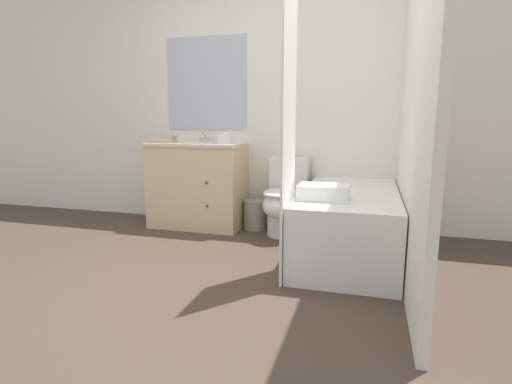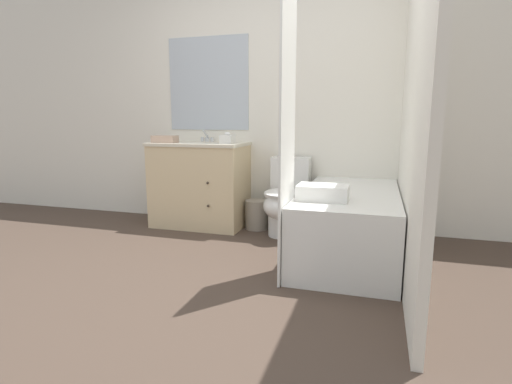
{
  "view_description": "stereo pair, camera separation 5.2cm",
  "coord_description": "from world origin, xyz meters",
  "px_view_note": "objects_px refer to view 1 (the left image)",
  "views": [
    {
      "loc": [
        0.95,
        -2.2,
        1.07
      ],
      "look_at": [
        0.09,
        0.77,
        0.51
      ],
      "focal_mm": 28.0,
      "sensor_mm": 36.0,
      "label": 1
    },
    {
      "loc": [
        1.0,
        -2.18,
        1.07
      ],
      "look_at": [
        0.09,
        0.77,
        0.51
      ],
      "focal_mm": 28.0,
      "sensor_mm": 36.0,
      "label": 2
    }
  ],
  "objects_px": {
    "toilet": "(284,200)",
    "wastebasket": "(255,214)",
    "tissue_box": "(226,139)",
    "bath_towel_folded": "(324,192)",
    "bathtub": "(349,223)",
    "vanity_cabinet": "(198,184)",
    "hand_towel_folded": "(163,139)",
    "sink_faucet": "(205,138)"
  },
  "relations": [
    {
      "from": "toilet",
      "to": "vanity_cabinet",
      "type": "bearing_deg",
      "value": 174.42
    },
    {
      "from": "toilet",
      "to": "wastebasket",
      "type": "distance_m",
      "value": 0.39
    },
    {
      "from": "sink_faucet",
      "to": "tissue_box",
      "type": "height_order",
      "value": "sink_faucet"
    },
    {
      "from": "bathtub",
      "to": "bath_towel_folded",
      "type": "distance_m",
      "value": 0.53
    },
    {
      "from": "vanity_cabinet",
      "to": "tissue_box",
      "type": "distance_m",
      "value": 0.56
    },
    {
      "from": "tissue_box",
      "to": "bath_towel_folded",
      "type": "distance_m",
      "value": 1.37
    },
    {
      "from": "sink_faucet",
      "to": "hand_towel_folded",
      "type": "bearing_deg",
      "value": -133.55
    },
    {
      "from": "tissue_box",
      "to": "bath_towel_folded",
      "type": "height_order",
      "value": "tissue_box"
    },
    {
      "from": "sink_faucet",
      "to": "hand_towel_folded",
      "type": "xyz_separation_m",
      "value": [
        -0.3,
        -0.32,
        0.0
      ]
    },
    {
      "from": "sink_faucet",
      "to": "wastebasket",
      "type": "distance_m",
      "value": 0.95
    },
    {
      "from": "bathtub",
      "to": "tissue_box",
      "type": "distance_m",
      "value": 1.42
    },
    {
      "from": "toilet",
      "to": "bathtub",
      "type": "bearing_deg",
      "value": -33.78
    },
    {
      "from": "sink_faucet",
      "to": "wastebasket",
      "type": "relative_size",
      "value": 0.49
    },
    {
      "from": "bath_towel_folded",
      "to": "sink_faucet",
      "type": "bearing_deg",
      "value": 141.17
    },
    {
      "from": "bathtub",
      "to": "hand_towel_folded",
      "type": "relative_size",
      "value": 6.27
    },
    {
      "from": "tissue_box",
      "to": "hand_towel_folded",
      "type": "xyz_separation_m",
      "value": [
        -0.63,
        -0.08,
        -0.01
      ]
    },
    {
      "from": "vanity_cabinet",
      "to": "hand_towel_folded",
      "type": "xyz_separation_m",
      "value": [
        -0.3,
        -0.13,
        0.45
      ]
    },
    {
      "from": "bathtub",
      "to": "bath_towel_folded",
      "type": "relative_size",
      "value": 4.37
    },
    {
      "from": "toilet",
      "to": "hand_towel_folded",
      "type": "height_order",
      "value": "hand_towel_folded"
    },
    {
      "from": "vanity_cabinet",
      "to": "tissue_box",
      "type": "height_order",
      "value": "tissue_box"
    },
    {
      "from": "tissue_box",
      "to": "hand_towel_folded",
      "type": "height_order",
      "value": "tissue_box"
    },
    {
      "from": "hand_towel_folded",
      "to": "sink_faucet",
      "type": "bearing_deg",
      "value": 46.45
    },
    {
      "from": "vanity_cabinet",
      "to": "sink_faucet",
      "type": "distance_m",
      "value": 0.49
    },
    {
      "from": "tissue_box",
      "to": "sink_faucet",
      "type": "bearing_deg",
      "value": 143.07
    },
    {
      "from": "sink_faucet",
      "to": "tissue_box",
      "type": "xyz_separation_m",
      "value": [
        0.32,
        -0.24,
        0.01
      ]
    },
    {
      "from": "bath_towel_folded",
      "to": "hand_towel_folded",
      "type": "bearing_deg",
      "value": 155.14
    },
    {
      "from": "vanity_cabinet",
      "to": "wastebasket",
      "type": "relative_size",
      "value": 3.24
    },
    {
      "from": "wastebasket",
      "to": "hand_towel_folded",
      "type": "bearing_deg",
      "value": -169.47
    },
    {
      "from": "toilet",
      "to": "wastebasket",
      "type": "relative_size",
      "value": 2.48
    },
    {
      "from": "toilet",
      "to": "bathtub",
      "type": "height_order",
      "value": "toilet"
    },
    {
      "from": "sink_faucet",
      "to": "bathtub",
      "type": "relative_size",
      "value": 0.09
    },
    {
      "from": "sink_faucet",
      "to": "wastebasket",
      "type": "xyz_separation_m",
      "value": [
        0.59,
        -0.16,
        -0.74
      ]
    },
    {
      "from": "wastebasket",
      "to": "hand_towel_folded",
      "type": "relative_size",
      "value": 1.18
    },
    {
      "from": "bathtub",
      "to": "toilet",
      "type": "bearing_deg",
      "value": 146.22
    },
    {
      "from": "vanity_cabinet",
      "to": "hand_towel_folded",
      "type": "distance_m",
      "value": 0.56
    },
    {
      "from": "tissue_box",
      "to": "hand_towel_folded",
      "type": "relative_size",
      "value": 0.52
    },
    {
      "from": "sink_faucet",
      "to": "bath_towel_folded",
      "type": "height_order",
      "value": "sink_faucet"
    },
    {
      "from": "tissue_box",
      "to": "vanity_cabinet",
      "type": "bearing_deg",
      "value": 171.17
    },
    {
      "from": "bathtub",
      "to": "bath_towel_folded",
      "type": "height_order",
      "value": "bath_towel_folded"
    },
    {
      "from": "bathtub",
      "to": "sink_faucet",
      "type": "bearing_deg",
      "value": 155.54
    },
    {
      "from": "sink_faucet",
      "to": "toilet",
      "type": "distance_m",
      "value": 1.09
    },
    {
      "from": "toilet",
      "to": "bath_towel_folded",
      "type": "distance_m",
      "value": 0.96
    }
  ]
}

